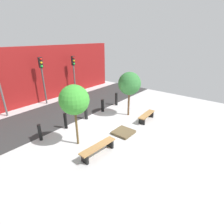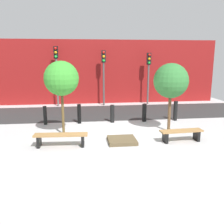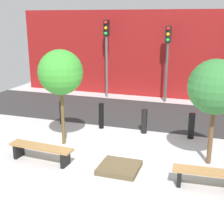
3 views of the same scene
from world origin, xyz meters
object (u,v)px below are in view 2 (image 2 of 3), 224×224
object	(u,v)px
planter_bed	(122,140)
traffic_light_mid_east	(149,69)
bench_left	(61,137)
bollard_far_right	(175,111)
traffic_light_west	(56,66)
bollard_left	(79,114)
bollard_center	(112,114)
traffic_light_mid_west	(104,68)
bench_right	(181,133)
tree_behind_left_bench	(61,79)
tree_behind_right_bench	(171,81)
bollard_right	(144,113)
bollard_far_left	(45,115)

from	to	relation	value
planter_bed	traffic_light_mid_east	size ratio (longest dim) A/B	0.31
bench_left	planter_bed	world-z (taller)	bench_left
bollard_far_right	traffic_light_west	xyz separation A→B (m)	(-6.34, 4.63, 2.17)
bollard_left	bollard_center	world-z (taller)	bollard_left
bench_left	traffic_light_mid_west	distance (m)	8.45
bench_right	bollard_far_right	world-z (taller)	bollard_far_right
bollard_far_right	tree_behind_left_bench	bearing A→B (deg)	-162.06
bench_right	tree_behind_right_bench	xyz separation A→B (m)	(-0.00, 1.41, 1.89)
planter_bed	bollard_left	bearing A→B (deg)	118.58
bollard_left	bollard_far_right	bearing A→B (deg)	0.00
bench_right	traffic_light_west	world-z (taller)	traffic_light_west
bollard_center	traffic_light_mid_west	world-z (taller)	traffic_light_mid_west
bollard_center	bollard_far_right	xyz separation A→B (m)	(3.28, 0.00, 0.06)
bench_right	traffic_light_west	bearing A→B (deg)	120.78
bollard_far_right	traffic_light_mid_west	size ratio (longest dim) A/B	0.28
traffic_light_mid_east	traffic_light_mid_west	bearing A→B (deg)	179.99
bollard_center	bench_left	bearing A→B (deg)	-125.53
planter_bed	traffic_light_west	bearing A→B (deg)	111.85
bench_right	bollard_right	bearing A→B (deg)	97.92
bench_left	tree_behind_left_bench	xyz separation A→B (m)	(0.00, 1.41, 2.01)
bench_left	bollard_far_right	distance (m)	6.43
bench_left	bollard_far_right	world-z (taller)	bollard_far_right
tree_behind_right_bench	bollard_center	xyz separation A→B (m)	(-2.29, 1.80, -1.77)
bench_right	bollard_far_right	size ratio (longest dim) A/B	1.67
bench_left	bollard_far_left	distance (m)	3.36
tree_behind_right_bench	traffic_light_mid_west	xyz separation A→B (m)	(-2.29, 6.43, 0.30)
bench_right	traffic_light_mid_east	size ratio (longest dim) A/B	0.48
bench_left	tree_behind_left_bench	distance (m)	2.46
bollard_far_left	bollard_right	size ratio (longest dim) A/B	1.01
planter_bed	bollard_far_right	world-z (taller)	bollard_far_right
bollard_far_left	traffic_light_mid_east	distance (m)	8.09
tree_behind_right_bench	traffic_light_mid_east	distance (m)	6.48
tree_behind_right_bench	bollard_center	world-z (taller)	tree_behind_right_bench
tree_behind_left_bench	tree_behind_right_bench	xyz separation A→B (m)	(4.59, -0.00, -0.15)
bench_left	traffic_light_west	bearing A→B (deg)	99.17
tree_behind_left_bench	bollard_center	xyz separation A→B (m)	(2.29, 1.80, -1.92)
bollard_far_right	traffic_light_mid_west	world-z (taller)	traffic_light_mid_west
bollard_left	traffic_light_west	bearing A→B (deg)	107.08
bollard_center	traffic_light_mid_east	bearing A→B (deg)	56.49
bollard_right	bollard_far_right	bearing A→B (deg)	0.00
planter_bed	tree_behind_right_bench	world-z (taller)	tree_behind_right_bench
tree_behind_right_bench	traffic_light_mid_east	size ratio (longest dim) A/B	0.85
bench_left	traffic_light_mid_west	xyz separation A→B (m)	(2.29, 7.84, 2.16)
bench_left	bollard_far_right	bearing A→B (deg)	33.51
bollard_center	traffic_light_mid_west	xyz separation A→B (m)	(0.00, 4.62, 2.07)
bollard_right	traffic_light_west	distance (m)	6.96
bench_right	bollard_left	xyz separation A→B (m)	(-3.93, 3.21, 0.15)
bollard_far_right	bench_left	bearing A→B (deg)	-150.05
traffic_light_mid_east	bollard_right	bearing A→B (deg)	-107.09
bench_left	traffic_light_west	size ratio (longest dim) A/B	0.51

